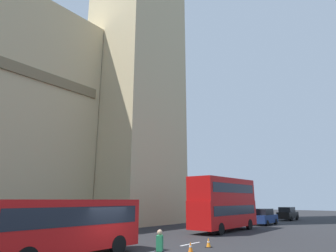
{
  "coord_description": "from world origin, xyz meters",
  "views": [
    {
      "loc": [
        -10.27,
        -11.8,
        2.89
      ],
      "look_at": [
        10.65,
        5.34,
        9.94
      ],
      "focal_mm": 30.31,
      "sensor_mm": 36.0,
      "label": 1
    }
  ],
  "objects_px": {
    "double_decker_bus": "(224,202)",
    "sedan_trailing": "(288,214)",
    "traffic_cone_middle": "(191,247)",
    "sedan_lead": "(264,217)",
    "pedestrian_near_cones": "(160,249)",
    "traffic_cone_east": "(208,243)"
  },
  "relations": [
    {
      "from": "double_decker_bus",
      "to": "traffic_cone_middle",
      "type": "height_order",
      "value": "double_decker_bus"
    },
    {
      "from": "double_decker_bus",
      "to": "sedan_trailing",
      "type": "distance_m",
      "value": 19.42
    },
    {
      "from": "sedan_lead",
      "to": "traffic_cone_east",
      "type": "relative_size",
      "value": 7.59
    },
    {
      "from": "traffic_cone_middle",
      "to": "pedestrian_near_cones",
      "type": "bearing_deg",
      "value": -159.56
    },
    {
      "from": "sedan_lead",
      "to": "pedestrian_near_cones",
      "type": "relative_size",
      "value": 2.6
    },
    {
      "from": "traffic_cone_middle",
      "to": "pedestrian_near_cones",
      "type": "distance_m",
      "value": 5.05
    },
    {
      "from": "double_decker_bus",
      "to": "pedestrian_near_cones",
      "type": "distance_m",
      "value": 16.98
    },
    {
      "from": "double_decker_bus",
      "to": "sedan_lead",
      "type": "distance_m",
      "value": 9.59
    },
    {
      "from": "sedan_trailing",
      "to": "pedestrian_near_cones",
      "type": "distance_m",
      "value": 35.73
    },
    {
      "from": "double_decker_bus",
      "to": "traffic_cone_middle",
      "type": "distance_m",
      "value": 12.13
    },
    {
      "from": "sedan_trailing",
      "to": "traffic_cone_east",
      "type": "distance_m",
      "value": 28.62
    },
    {
      "from": "double_decker_bus",
      "to": "sedan_trailing",
      "type": "bearing_deg",
      "value": 0.4
    },
    {
      "from": "traffic_cone_middle",
      "to": "traffic_cone_east",
      "type": "height_order",
      "value": "same"
    },
    {
      "from": "double_decker_bus",
      "to": "traffic_cone_east",
      "type": "bearing_deg",
      "value": -157.8
    },
    {
      "from": "sedan_lead",
      "to": "sedan_trailing",
      "type": "distance_m",
      "value": 9.92
    },
    {
      "from": "double_decker_bus",
      "to": "sedan_lead",
      "type": "height_order",
      "value": "double_decker_bus"
    },
    {
      "from": "sedan_trailing",
      "to": "traffic_cone_middle",
      "type": "height_order",
      "value": "sedan_trailing"
    },
    {
      "from": "pedestrian_near_cones",
      "to": "double_decker_bus",
      "type": "bearing_deg",
      "value": 19.39
    },
    {
      "from": "double_decker_bus",
      "to": "pedestrian_near_cones",
      "type": "relative_size",
      "value": 5.4
    },
    {
      "from": "traffic_cone_middle",
      "to": "traffic_cone_east",
      "type": "xyz_separation_m",
      "value": [
        2.22,
        0.18,
        0.0
      ]
    },
    {
      "from": "sedan_trailing",
      "to": "traffic_cone_middle",
      "type": "bearing_deg",
      "value": -172.56
    },
    {
      "from": "sedan_lead",
      "to": "sedan_trailing",
      "type": "relative_size",
      "value": 1.0
    }
  ]
}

